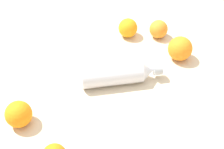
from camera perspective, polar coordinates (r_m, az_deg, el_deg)
ground_plane at (r=1.02m, az=2.32°, el=-1.28°), size 2.40×2.40×0.00m
water_bottle at (r=1.00m, az=1.29°, el=0.15°), size 0.19×0.23×0.07m
orange_0 at (r=1.10m, az=11.82°, el=4.46°), size 0.08×0.08×0.08m
orange_1 at (r=1.19m, az=2.81°, el=8.14°), size 0.07×0.07×0.07m
orange_3 at (r=0.91m, az=-16.02°, el=-6.69°), size 0.07×0.07×0.07m
orange_4 at (r=1.20m, az=8.15°, el=7.87°), size 0.07×0.07×0.07m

